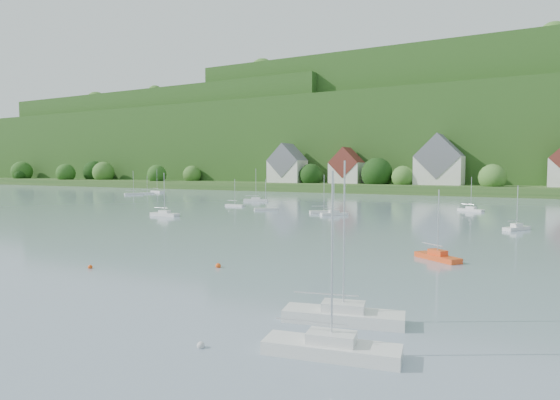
% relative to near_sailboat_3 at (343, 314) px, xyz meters
% --- Properties ---
extents(far_shore_strip, '(600.00, 60.00, 3.00)m').
position_rel_near_sailboat_3_xyz_m(far_shore_strip, '(-27.09, 163.40, 1.03)').
color(far_shore_strip, '#29501E').
rests_on(far_shore_strip, ground).
extents(forested_ridge, '(620.00, 181.22, 69.89)m').
position_rel_near_sailboat_3_xyz_m(forested_ridge, '(-26.69, 231.97, 22.42)').
color(forested_ridge, '#1F4215').
rests_on(forested_ridge, ground).
extents(village_building_0, '(14.00, 10.40, 16.00)m').
position_rel_near_sailboat_3_xyz_m(village_building_0, '(-82.09, 150.40, 9.04)').
color(village_building_0, silver).
rests_on(village_building_0, far_shore_strip).
extents(village_building_1, '(12.00, 9.36, 14.00)m').
position_rel_near_sailboat_3_xyz_m(village_building_1, '(-57.09, 152.40, 8.28)').
color(village_building_1, silver).
rests_on(village_building_1, far_shore_strip).
extents(village_building_2, '(16.00, 11.44, 18.00)m').
position_rel_near_sailboat_3_xyz_m(village_building_2, '(-22.09, 151.40, 9.80)').
color(village_building_2, silver).
rests_on(village_building_2, far_shore_strip).
extents(near_sailboat_3, '(7.07, 3.40, 9.19)m').
position_rel_near_sailboat_3_xyz_m(near_sailboat_3, '(0.00, 0.00, 0.00)').
color(near_sailboat_3, white).
rests_on(near_sailboat_3, ground).
extents(near_sailboat_4, '(6.62, 2.90, 8.65)m').
position_rel_near_sailboat_3_xyz_m(near_sailboat_4, '(1.28, -4.90, -0.02)').
color(near_sailboat_4, white).
rests_on(near_sailboat_4, ground).
extents(near_sailboat_5, '(4.85, 4.10, 6.75)m').
position_rel_near_sailboat_3_xyz_m(near_sailboat_5, '(1.17, 21.95, -0.07)').
color(near_sailboat_5, '#EE4B1B').
rests_on(near_sailboat_5, ground).
extents(mooring_buoy_1, '(0.39, 0.39, 0.39)m').
position_rel_near_sailboat_3_xyz_m(mooring_buoy_1, '(-4.74, -6.95, -0.47)').
color(mooring_buoy_1, silver).
rests_on(mooring_buoy_1, ground).
extents(mooring_buoy_2, '(0.49, 0.49, 0.49)m').
position_rel_near_sailboat_3_xyz_m(mooring_buoy_2, '(-15.29, 9.16, -0.47)').
color(mooring_buoy_2, '#F75012').
rests_on(mooring_buoy_2, ground).
extents(mooring_buoy_3, '(0.41, 0.41, 0.41)m').
position_rel_near_sailboat_3_xyz_m(mooring_buoy_3, '(-24.92, 3.45, -0.47)').
color(mooring_buoy_3, '#F75012').
rests_on(mooring_buoy_3, ground).
extents(far_sailboat_cluster, '(194.28, 68.06, 8.71)m').
position_rel_near_sailboat_3_xyz_m(far_sailboat_cluster, '(-15.08, 80.08, -0.10)').
color(far_sailboat_cluster, white).
rests_on(far_sailboat_cluster, ground).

